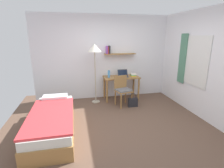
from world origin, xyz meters
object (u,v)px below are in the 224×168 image
object	(u,v)px
bed	(53,122)
laptop	(123,75)
desk_chair	(123,89)
handbag	(133,102)
standing_lamp	(95,51)
book_stack	(133,75)
desk	(121,81)
water_bottle	(109,74)

from	to	relation	value
bed	laptop	xyz separation A→B (m)	(1.98, 1.64, 0.55)
desk_chair	bed	bearing A→B (deg)	-148.38
bed	handbag	distance (m)	2.29
standing_lamp	book_stack	world-z (taller)	standing_lamp
bed	laptop	bearing A→B (deg)	39.63
desk	standing_lamp	world-z (taller)	standing_lamp
standing_lamp	book_stack	size ratio (longest dim) A/B	6.81
standing_lamp	book_stack	bearing A→B (deg)	5.88
laptop	water_bottle	bearing A→B (deg)	-177.03
handbag	book_stack	bearing A→B (deg)	71.31
book_stack	handbag	xyz separation A→B (m)	(-0.24, -0.71, -0.63)
standing_lamp	laptop	xyz separation A→B (m)	(0.88, 0.12, -0.75)
water_bottle	standing_lamp	bearing A→B (deg)	-167.89
handbag	bed	bearing A→B (deg)	-155.81
desk	water_bottle	xyz separation A→B (m)	(-0.40, -0.02, 0.24)
water_bottle	desk	bearing A→B (deg)	3.14
bed	desk_chair	world-z (taller)	desk_chair
standing_lamp	laptop	size ratio (longest dim) A/B	5.43
laptop	water_bottle	world-z (taller)	water_bottle
desk_chair	laptop	distance (m)	0.61
desk	handbag	size ratio (longest dim) A/B	2.76
bed	standing_lamp	bearing A→B (deg)	54.22
bed	book_stack	xyz separation A→B (m)	(2.33, 1.65, 0.53)
bed	handbag	bearing A→B (deg)	24.19
desk_chair	standing_lamp	xyz separation A→B (m)	(-0.73, 0.40, 1.05)
desk_chair	desk	bearing A→B (deg)	79.44
book_stack	desk_chair	bearing A→B (deg)	-133.54
desk_chair	handbag	xyz separation A→B (m)	(0.26, -0.19, -0.35)
bed	desk	xyz separation A→B (m)	(1.92, 1.64, 0.36)
book_stack	handbag	bearing A→B (deg)	-108.69
book_stack	water_bottle	bearing A→B (deg)	-177.55
standing_lamp	water_bottle	distance (m)	0.82
bed	standing_lamp	distance (m)	2.28
desk_chair	handbag	world-z (taller)	desk_chair
handbag	desk	bearing A→B (deg)	102.92
water_bottle	book_stack	xyz separation A→B (m)	(0.80, 0.03, -0.07)
standing_lamp	water_bottle	xyz separation A→B (m)	(0.43, 0.09, -0.70)
desk_chair	book_stack	size ratio (longest dim) A/B	3.34
laptop	desk_chair	bearing A→B (deg)	-106.14
book_stack	bed	bearing A→B (deg)	-144.67
desk	water_bottle	distance (m)	0.47
laptop	water_bottle	distance (m)	0.45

